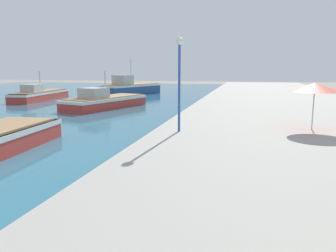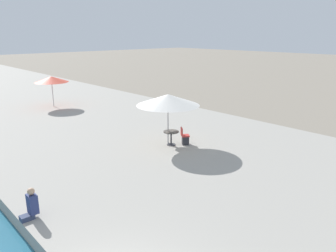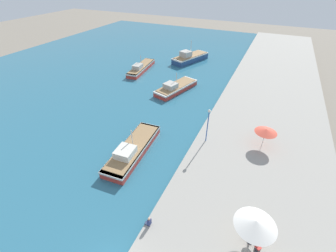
% 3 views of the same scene
% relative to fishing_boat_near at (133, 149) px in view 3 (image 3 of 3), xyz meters
% --- Properties ---
extents(water_basin, '(56.00, 90.00, 0.04)m').
position_rel_fishing_boat_near_xyz_m(water_basin, '(-21.93, 24.61, -0.69)').
color(water_basin, '#2D6B84').
rests_on(water_basin, ground_plane).
extents(quay_promenade, '(16.00, 90.00, 0.54)m').
position_rel_fishing_boat_near_xyz_m(quay_promenade, '(14.07, 24.61, -0.44)').
color(quay_promenade, '#A39E93').
rests_on(quay_promenade, ground_plane).
extents(fishing_boat_near, '(3.58, 10.18, 3.37)m').
position_rel_fishing_boat_near_xyz_m(fishing_boat_near, '(0.00, 0.00, 0.00)').
color(fishing_boat_near, red).
rests_on(fishing_boat_near, water_basin).
extents(fishing_boat_mid, '(5.38, 9.59, 3.38)m').
position_rel_fishing_boat_near_xyz_m(fishing_boat_mid, '(-2.10, 17.82, 0.00)').
color(fishing_boat_mid, red).
rests_on(fishing_boat_mid, water_basin).
extents(fishing_boat_far, '(3.61, 10.65, 3.33)m').
position_rel_fishing_boat_near_xyz_m(fishing_boat_far, '(-12.86, 23.65, -0.01)').
color(fishing_boat_far, red).
rests_on(fishing_boat_far, water_basin).
extents(fishing_boat_distant, '(6.49, 10.34, 4.85)m').
position_rel_fishing_boat_near_xyz_m(fishing_boat_distant, '(-5.30, 33.71, 0.28)').
color(fishing_boat_distant, navy).
rests_on(fishing_boat_distant, water_basin).
extents(cafe_umbrella_pink, '(3.22, 3.22, 2.66)m').
position_rel_fishing_boat_near_xyz_m(cafe_umbrella_pink, '(14.40, -5.27, 2.21)').
color(cafe_umbrella_pink, '#B7B7B7').
rests_on(cafe_umbrella_pink, quay_promenade).
extents(cafe_umbrella_white, '(2.59, 2.59, 2.38)m').
position_rel_fishing_boat_near_xyz_m(cafe_umbrella_white, '(13.96, 7.67, 1.98)').
color(cafe_umbrella_white, '#B7B7B7').
rests_on(cafe_umbrella_white, quay_promenade).
extents(cafe_table, '(0.80, 0.80, 0.74)m').
position_rel_fishing_boat_near_xyz_m(cafe_table, '(14.46, -5.44, 0.36)').
color(cafe_table, '#333338').
rests_on(cafe_table, quay_promenade).
extents(cafe_chair_left, '(0.58, 0.58, 0.91)m').
position_rel_fishing_boat_near_xyz_m(cafe_chair_left, '(15.04, -5.87, 0.15)').
color(cafe_chair_left, '#2D2D33').
rests_on(cafe_chair_left, quay_promenade).
extents(person_at_quay, '(0.55, 0.36, 1.02)m').
position_rel_fishing_boat_near_xyz_m(person_at_quay, '(6.45, -7.58, 0.27)').
color(person_at_quay, '#333D5B').
rests_on(person_at_quay, quay_promenade).
extents(lamppost, '(0.36, 0.36, 4.56)m').
position_rel_fishing_boat_near_xyz_m(lamppost, '(7.40, 5.52, 2.92)').
color(lamppost, '#28519E').
rests_on(lamppost, quay_promenade).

